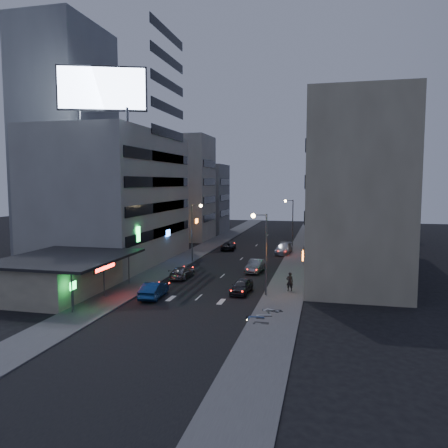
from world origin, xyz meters
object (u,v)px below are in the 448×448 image
(road_car_silver, at_px, (182,272))
(scooter_black_a, at_px, (269,316))
(road_car_blue, at_px, (154,290))
(scooter_silver_b, at_px, (280,305))
(parked_car_right_near, at_px, (242,286))
(scooter_black_b, at_px, (281,303))
(parked_car_right_mid, at_px, (255,266))
(person, at_px, (290,282))
(scooter_blue, at_px, (265,310))
(parked_car_right_far, at_px, (284,249))
(scooter_silver_a, at_px, (271,308))
(parked_car_left, at_px, (228,246))

(road_car_silver, bearing_deg, scooter_black_a, 131.11)
(road_car_blue, bearing_deg, scooter_silver_b, 166.92)
(road_car_blue, xyz_separation_m, scooter_silver_b, (12.46, -2.11, -0.07))
(parked_car_right_near, relative_size, scooter_black_b, 2.12)
(parked_car_right_mid, bearing_deg, parked_car_right_near, -83.18)
(person, height_order, scooter_black_b, person)
(scooter_blue, height_order, scooter_black_b, scooter_black_b)
(parked_car_right_far, relative_size, scooter_black_b, 2.77)
(parked_car_right_mid, distance_m, road_car_silver, 9.46)
(parked_car_right_mid, height_order, scooter_black_a, parked_car_right_mid)
(parked_car_right_near, xyz_separation_m, road_car_silver, (-8.12, 5.30, -0.04))
(scooter_silver_a, bearing_deg, scooter_black_b, -35.72)
(parked_car_left, height_order, scooter_silver_a, parked_car_left)
(scooter_black_a, bearing_deg, parked_car_left, 19.26)
(parked_car_left, bearing_deg, scooter_black_a, 101.60)
(road_car_blue, relative_size, scooter_blue, 2.41)
(parked_car_right_far, distance_m, road_car_blue, 30.47)
(road_car_silver, bearing_deg, parked_car_right_far, -115.60)
(scooter_blue, bearing_deg, scooter_silver_b, -30.23)
(scooter_silver_a, xyz_separation_m, scooter_black_b, (0.67, 1.61, 0.05))
(person, bearing_deg, scooter_silver_b, 71.34)
(parked_car_left, height_order, scooter_blue, scooter_blue)
(scooter_silver_a, bearing_deg, parked_car_right_near, 16.16)
(person, xyz_separation_m, scooter_blue, (-1.26, -9.20, -0.36))
(parked_car_left, bearing_deg, parked_car_right_far, 161.87)
(scooter_blue, bearing_deg, parked_car_left, 15.77)
(parked_car_right_far, distance_m, scooter_black_a, 34.29)
(parked_car_left, bearing_deg, road_car_blue, 83.15)
(scooter_blue, xyz_separation_m, scooter_silver_b, (1.06, 1.93, -0.01))
(scooter_blue, relative_size, scooter_black_b, 0.98)
(road_car_silver, bearing_deg, parked_car_right_mid, -145.11)
(parked_car_right_near, relative_size, scooter_black_a, 2.45)
(parked_car_left, distance_m, scooter_black_a, 37.99)
(person, relative_size, scooter_black_b, 0.96)
(parked_car_right_far, distance_m, scooter_silver_a, 32.25)
(road_car_blue, distance_m, person, 13.68)
(scooter_black_a, bearing_deg, parked_car_right_near, 25.60)
(parked_car_left, relative_size, scooter_black_a, 2.69)
(person, relative_size, scooter_black_a, 1.12)
(person, distance_m, scooter_black_a, 10.55)
(scooter_blue, bearing_deg, scooter_black_a, -159.49)
(scooter_black_b, bearing_deg, scooter_blue, 132.68)
(parked_car_right_far, xyz_separation_m, road_car_blue, (-9.78, -28.86, -0.02))
(scooter_black_b, height_order, scooter_silver_b, scooter_black_b)
(parked_car_right_mid, xyz_separation_m, road_car_blue, (-7.69, -14.18, 0.01))
(scooter_black_a, height_order, scooter_blue, scooter_blue)
(parked_car_right_far, height_order, scooter_black_b, parked_car_right_far)
(parked_car_right_near, xyz_separation_m, scooter_black_b, (4.52, -5.30, 0.01))
(parked_car_right_mid, xyz_separation_m, scooter_blue, (3.71, -18.22, -0.05))
(parked_car_left, xyz_separation_m, scooter_silver_a, (11.33, -34.19, 0.03))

